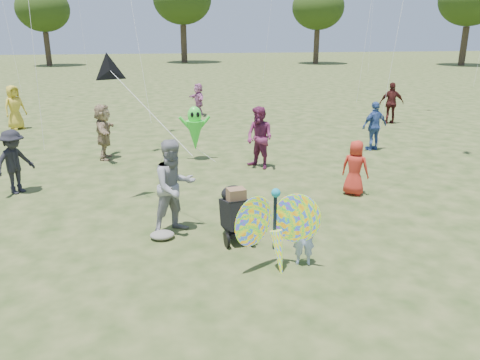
% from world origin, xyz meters
% --- Properties ---
extents(ground, '(160.00, 160.00, 0.00)m').
position_xyz_m(ground, '(0.00, 0.00, 0.00)').
color(ground, '#51592B').
rests_on(ground, ground).
extents(child_girl, '(0.43, 0.33, 1.07)m').
position_xyz_m(child_girl, '(0.64, -0.21, 0.53)').
color(child_girl, '#99ADD9').
rests_on(child_girl, ground).
extents(adult_man, '(1.19, 1.10, 1.97)m').
position_xyz_m(adult_man, '(-1.54, 1.64, 0.98)').
color(adult_man, gray).
rests_on(adult_man, ground).
extents(grey_bag, '(0.49, 0.40, 0.16)m').
position_xyz_m(grey_bag, '(-1.83, 1.32, 0.08)').
color(grey_bag, slate).
rests_on(grey_bag, ground).
extents(crowd_a, '(0.82, 0.79, 1.42)m').
position_xyz_m(crowd_a, '(3.06, 3.18, 0.71)').
color(crowd_a, red).
rests_on(crowd_a, ground).
extents(crowd_b, '(1.15, 1.22, 1.66)m').
position_xyz_m(crowd_b, '(-5.46, 4.81, 0.83)').
color(crowd_b, black).
rests_on(crowd_b, ground).
extents(crowd_c, '(1.07, 0.66, 1.70)m').
position_xyz_m(crowd_c, '(5.61, 7.48, 0.85)').
color(crowd_c, '#38559A').
rests_on(crowd_c, ground).
extents(crowd_d, '(0.53, 1.67, 1.79)m').
position_xyz_m(crowd_d, '(-3.54, 7.89, 0.90)').
color(crowd_d, '#9A805F').
rests_on(crowd_d, ground).
extents(crowd_e, '(1.12, 1.16, 1.88)m').
position_xyz_m(crowd_e, '(1.19, 5.96, 0.94)').
color(crowd_e, '#71254D').
rests_on(crowd_e, ground).
extents(crowd_g, '(1.06, 1.05, 1.85)m').
position_xyz_m(crowd_g, '(-7.70, 13.50, 0.93)').
color(crowd_g, gold).
rests_on(crowd_g, ground).
extents(crowd_h, '(1.14, 0.63, 1.83)m').
position_xyz_m(crowd_h, '(8.53, 11.94, 0.92)').
color(crowd_h, '#431716').
rests_on(crowd_h, ground).
extents(crowd_j, '(0.88, 1.51, 1.56)m').
position_xyz_m(crowd_j, '(0.23, 15.66, 0.78)').
color(crowd_j, '#B4669B').
rests_on(crowd_j, ground).
extents(jogging_stroller, '(0.59, 1.09, 1.09)m').
position_xyz_m(jogging_stroller, '(-0.36, 1.10, 0.61)').
color(jogging_stroller, black).
rests_on(jogging_stroller, ground).
extents(butterfly_kite, '(1.74, 0.75, 1.69)m').
position_xyz_m(butterfly_kite, '(0.12, -0.30, 0.74)').
color(butterfly_kite, '#EA4B25').
rests_on(butterfly_kite, ground).
extents(delta_kite_rig, '(2.13, 2.36, 1.98)m').
position_xyz_m(delta_kite_rig, '(-2.80, 3.76, 3.14)').
color(delta_kite_rig, black).
rests_on(delta_kite_rig, ground).
extents(alien_kite, '(1.12, 0.69, 1.74)m').
position_xyz_m(alien_kite, '(-0.64, 7.27, 0.97)').
color(alien_kite, '#37EB38').
rests_on(alien_kite, ground).
extents(tree_line, '(91.78, 33.60, 10.79)m').
position_xyz_m(tree_line, '(3.67, 44.99, 6.86)').
color(tree_line, '#3A2D21').
rests_on(tree_line, ground).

